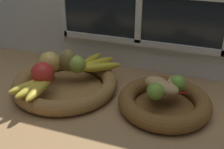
# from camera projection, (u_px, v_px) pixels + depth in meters

# --- Properties ---
(ground_plane) EXTENTS (1.40, 0.90, 0.03)m
(ground_plane) POSITION_uv_depth(u_px,v_px,m) (114.00, 109.00, 0.91)
(ground_plane) COLOR #9E774C
(back_wall) EXTENTS (1.40, 0.05, 0.55)m
(back_wall) POSITION_uv_depth(u_px,v_px,m) (141.00, 0.00, 1.02)
(back_wall) COLOR silver
(back_wall) RESTS_ON ground_plane
(fruit_bowl_left) EXTENTS (0.37, 0.37, 0.05)m
(fruit_bowl_left) POSITION_uv_depth(u_px,v_px,m) (65.00, 84.00, 0.98)
(fruit_bowl_left) COLOR olive
(fruit_bowl_left) RESTS_ON ground_plane
(fruit_bowl_right) EXTENTS (0.29, 0.29, 0.05)m
(fruit_bowl_right) POSITION_uv_depth(u_px,v_px,m) (164.00, 102.00, 0.87)
(fruit_bowl_right) COLOR brown
(fruit_bowl_right) RESTS_ON ground_plane
(apple_golden_left) EXTENTS (0.08, 0.08, 0.08)m
(apple_golden_left) POSITION_uv_depth(u_px,v_px,m) (50.00, 62.00, 0.98)
(apple_golden_left) COLOR #DBB756
(apple_golden_left) RESTS_ON fruit_bowl_left
(apple_red_front) EXTENTS (0.08, 0.08, 0.08)m
(apple_red_front) POSITION_uv_depth(u_px,v_px,m) (43.00, 73.00, 0.91)
(apple_red_front) COLOR red
(apple_red_front) RESTS_ON fruit_bowl_left
(apple_green_back) EXTENTS (0.07, 0.07, 0.07)m
(apple_green_back) POSITION_uv_depth(u_px,v_px,m) (77.00, 64.00, 0.98)
(apple_green_back) COLOR #8CAD3D
(apple_green_back) RESTS_ON fruit_bowl_left
(pear_brown) EXTENTS (0.08, 0.08, 0.08)m
(pear_brown) POSITION_uv_depth(u_px,v_px,m) (68.00, 61.00, 0.99)
(pear_brown) COLOR olive
(pear_brown) RESTS_ON fruit_bowl_left
(banana_bunch_front) EXTENTS (0.11, 0.16, 0.03)m
(banana_bunch_front) POSITION_uv_depth(u_px,v_px,m) (36.00, 87.00, 0.88)
(banana_bunch_front) COLOR gold
(banana_bunch_front) RESTS_ON fruit_bowl_left
(banana_bunch_back) EXTENTS (0.16, 0.18, 0.03)m
(banana_bunch_back) POSITION_uv_depth(u_px,v_px,m) (95.00, 64.00, 1.02)
(banana_bunch_back) COLOR gold
(banana_bunch_back) RESTS_ON fruit_bowl_left
(potato_large) EXTENTS (0.09, 0.06, 0.04)m
(potato_large) POSITION_uv_depth(u_px,v_px,m) (166.00, 89.00, 0.85)
(potato_large) COLOR tan
(potato_large) RESTS_ON fruit_bowl_right
(potato_oblong) EXTENTS (0.08, 0.06, 0.04)m
(potato_oblong) POSITION_uv_depth(u_px,v_px,m) (156.00, 83.00, 0.88)
(potato_oblong) COLOR tan
(potato_oblong) RESTS_ON fruit_bowl_right
(potato_back) EXTENTS (0.05, 0.07, 0.05)m
(potato_back) POSITION_uv_depth(u_px,v_px,m) (174.00, 83.00, 0.88)
(potato_back) COLOR tan
(potato_back) RESTS_ON fruit_bowl_right
(lime_near) EXTENTS (0.05, 0.05, 0.05)m
(lime_near) POSITION_uv_depth(u_px,v_px,m) (155.00, 92.00, 0.82)
(lime_near) COLOR #6B9E33
(lime_near) RESTS_ON fruit_bowl_right
(lime_far) EXTENTS (0.05, 0.05, 0.05)m
(lime_far) POSITION_uv_depth(u_px,v_px,m) (177.00, 83.00, 0.87)
(lime_far) COLOR #6B9E33
(lime_far) RESTS_ON fruit_bowl_right
(chili_pepper) EXTENTS (0.14, 0.04, 0.02)m
(chili_pepper) POSITION_uv_depth(u_px,v_px,m) (169.00, 92.00, 0.86)
(chili_pepper) COLOR red
(chili_pepper) RESTS_ON fruit_bowl_right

